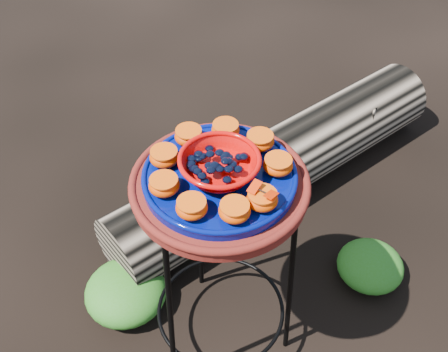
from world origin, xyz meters
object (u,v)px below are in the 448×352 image
object	(u,v)px
terracotta_saucer	(220,186)
red_bowl	(220,166)
plant_stand	(220,273)
driftwood_log	(278,163)
cobalt_plate	(220,178)

from	to	relation	value
terracotta_saucer	red_bowl	xyz separation A→B (m)	(0.00, 0.00, 0.07)
terracotta_saucer	plant_stand	bearing A→B (deg)	0.00
plant_stand	driftwood_log	bearing A→B (deg)	52.36
plant_stand	terracotta_saucer	size ratio (longest dim) A/B	1.59
terracotta_saucer	cobalt_plate	world-z (taller)	cobalt_plate
plant_stand	red_bowl	bearing A→B (deg)	0.00
cobalt_plate	red_bowl	bearing A→B (deg)	0.00
plant_stand	red_bowl	world-z (taller)	red_bowl
terracotta_saucer	cobalt_plate	bearing A→B (deg)	0.00
driftwood_log	cobalt_plate	bearing A→B (deg)	-127.64
cobalt_plate	driftwood_log	distance (m)	0.94
driftwood_log	red_bowl	bearing A→B (deg)	-127.64
plant_stand	driftwood_log	world-z (taller)	plant_stand
plant_stand	cobalt_plate	distance (m)	0.40
terracotta_saucer	driftwood_log	world-z (taller)	terracotta_saucer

